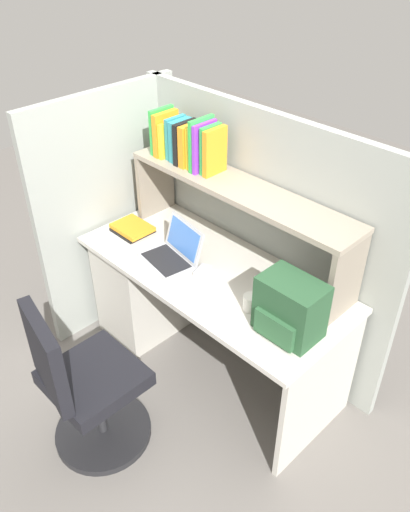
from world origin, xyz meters
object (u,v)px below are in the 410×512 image
laptop (173,253)px  office_chair (85,390)px  computer_mouse (202,271)px  paper_cup (250,302)px  backpack (290,309)px

laptop → office_chair: bearing=-77.5°
computer_mouse → paper_cup: size_ratio=1.25×
paper_cup → office_chair: office_chair is taller
paper_cup → office_chair: 0.94m
laptop → office_chair: (0.17, -0.76, -0.39)m
backpack → computer_mouse: 0.62m
laptop → paper_cup: bearing=-0.5°
computer_mouse → office_chair: office_chair is taller
laptop → computer_mouse: (0.21, 0.03, -0.03)m
backpack → computer_mouse: backpack is taller
backpack → office_chair: backpack is taller
backpack → office_chair: (-0.64, -0.76, -0.48)m
backpack → paper_cup: (-0.23, -0.00, -0.10)m
laptop → office_chair: 0.87m
backpack → computer_mouse: size_ratio=2.88×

